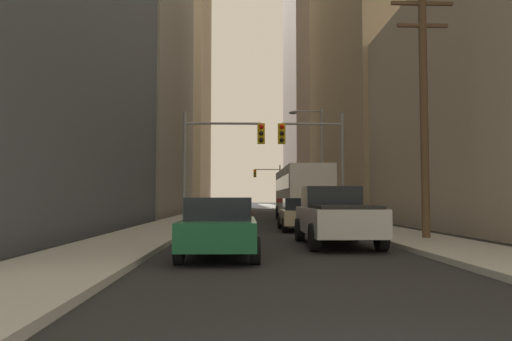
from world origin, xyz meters
TOP-DOWN VIEW (x-y plane):
  - sidewalk_left at (-4.93, 50.00)m, footprint 2.86×160.00m
  - sidewalk_right at (4.93, 50.00)m, footprint 2.86×160.00m
  - city_bus at (2.69, 29.17)m, footprint 2.67×11.52m
  - pickup_truck_silver at (1.83, 13.04)m, footprint 2.20×5.41m
  - sedan_green at (-1.75, 9.71)m, footprint 1.95×4.22m
  - sedan_beige at (1.60, 20.41)m, footprint 1.95×4.25m
  - sedan_red at (-1.65, 21.49)m, footprint 1.95×4.25m
  - traffic_signal_near_left at (-2.28, 22.90)m, footprint 4.24×0.44m
  - traffic_signal_near_right at (2.65, 22.90)m, footprint 3.45×0.44m
  - traffic_signal_far_right at (2.56, 63.64)m, footprint 3.62×0.44m
  - utility_pole_right at (5.21, 14.22)m, footprint 2.20×0.28m
  - street_lamp_right at (3.85, 29.96)m, footprint 2.27×0.32m
  - building_left_mid_office at (-19.21, 44.77)m, footprint 24.56×25.45m
  - building_left_far_tower at (-19.03, 86.25)m, footprint 23.67×26.77m
  - building_right_mid_block at (18.73, 44.49)m, footprint 22.82×26.40m
  - building_right_far_highrise at (16.09, 87.86)m, footprint 16.81×24.58m

SIDE VIEW (x-z plane):
  - sidewalk_left at x=-4.93m, z-range 0.00..0.15m
  - sidewalk_right at x=4.93m, z-range 0.00..0.15m
  - sedan_green at x=-1.75m, z-range 0.01..1.53m
  - sedan_beige at x=1.60m, z-range 0.01..1.53m
  - sedan_red at x=-1.65m, z-range 0.01..1.53m
  - pickup_truck_silver at x=1.83m, z-range -0.02..1.88m
  - city_bus at x=2.69m, z-range 0.23..3.63m
  - traffic_signal_near_right at x=2.65m, z-range 1.03..7.03m
  - traffic_signal_far_right at x=2.56m, z-range 1.03..7.03m
  - traffic_signal_near_left at x=-2.28m, z-range 1.06..7.06m
  - street_lamp_right at x=3.85m, z-range 0.78..8.28m
  - utility_pole_right at x=5.21m, z-range 0.27..9.29m
  - building_right_mid_block at x=18.73m, z-range 0.00..26.84m
  - building_left_mid_office at x=-19.21m, z-range 0.00..30.13m
  - building_right_far_highrise at x=16.09m, z-range 0.00..52.08m
  - building_left_far_tower at x=-19.03m, z-range 0.00..55.82m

